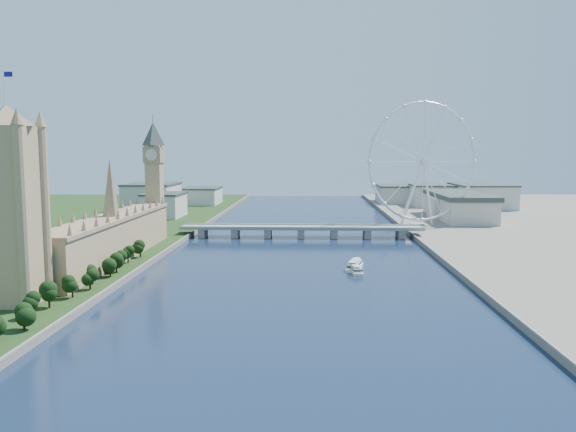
# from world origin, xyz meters

# --- Properties ---
(ground) EXTENTS (2000.00, 2000.00, 0.00)m
(ground) POSITION_xyz_m (0.00, 0.00, 0.00)
(ground) COLOR #1A3249
(ground) RESTS_ON ground
(tree_row) EXTENTS (7.51, 215.51, 19.86)m
(tree_row) POSITION_xyz_m (-113.00, 74.00, 9.17)
(tree_row) COLOR black
(tree_row) RESTS_ON ground
(victoria_tower) EXTENTS (28.16, 28.16, 112.00)m
(victoria_tower) POSITION_xyz_m (-135.00, 55.00, 54.49)
(victoria_tower) COLOR tan
(victoria_tower) RESTS_ON ground
(parliament_range) EXTENTS (24.00, 200.00, 70.00)m
(parliament_range) POSITION_xyz_m (-128.00, 170.00, 18.48)
(parliament_range) COLOR tan
(parliament_range) RESTS_ON ground
(big_ben) EXTENTS (20.02, 20.02, 110.00)m
(big_ben) POSITION_xyz_m (-128.00, 278.00, 66.57)
(big_ben) COLOR tan
(big_ben) RESTS_ON ground
(westminster_bridge) EXTENTS (220.00, 22.00, 9.50)m
(westminster_bridge) POSITION_xyz_m (0.00, 300.00, 6.63)
(westminster_bridge) COLOR gray
(westminster_bridge) RESTS_ON ground
(london_eye) EXTENTS (113.60, 39.12, 124.30)m
(london_eye) POSITION_xyz_m (119.98, 355.08, 67.52)
(london_eye) COLOR silver
(london_eye) RESTS_ON ground
(county_hall) EXTENTS (54.00, 144.00, 35.00)m
(county_hall) POSITION_xyz_m (175.00, 430.00, 0.00)
(county_hall) COLOR beige
(county_hall) RESTS_ON ground
(city_skyline) EXTENTS (505.00, 280.00, 32.00)m
(city_skyline) POSITION_xyz_m (39.22, 560.08, 16.96)
(city_skyline) COLOR beige
(city_skyline) RESTS_ON ground
(tour_boat_near) EXTENTS (9.58, 25.87, 5.54)m
(tour_boat_near) POSITION_xyz_m (37.66, 148.39, 0.00)
(tour_boat_near) COLOR silver
(tour_boat_near) RESTS_ON ground
(tour_boat_far) EXTENTS (14.70, 29.92, 6.40)m
(tour_boat_far) POSITION_xyz_m (38.02, 158.92, 0.00)
(tour_boat_far) COLOR silver
(tour_boat_far) RESTS_ON ground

